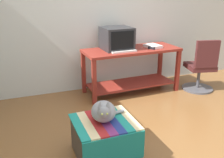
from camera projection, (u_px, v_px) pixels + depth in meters
ground_plane at (147, 150)px, 2.80m from camera, size 14.00×14.00×0.00m
back_wall at (90, 12)px, 4.16m from camera, size 8.00×0.10×2.60m
desk at (131, 63)px, 4.22m from camera, size 1.58×0.66×0.74m
tv_monitor at (117, 39)px, 4.05m from camera, size 0.47×0.45×0.35m
keyboard at (123, 51)px, 3.94m from camera, size 0.40×0.16×0.02m
book at (153, 46)px, 4.23m from camera, size 0.25×0.29×0.04m
ottoman_with_blanket at (105, 138)px, 2.67m from camera, size 0.62×0.58×0.39m
cat at (104, 111)px, 2.58m from camera, size 0.42×0.38×0.26m
office_chair at (201, 69)px, 4.30m from camera, size 0.52×0.52×0.89m
stapler at (151, 48)px, 4.10m from camera, size 0.09×0.11×0.04m
pen at (156, 46)px, 4.34m from camera, size 0.09×0.12×0.01m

